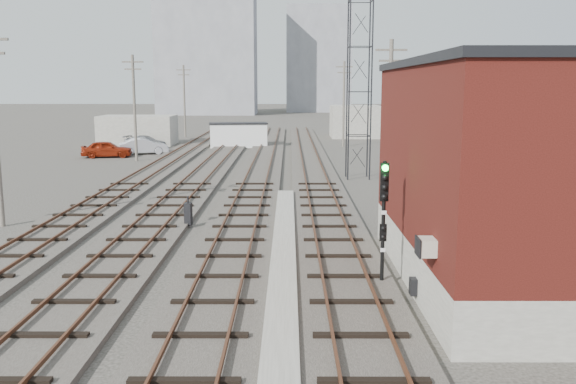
{
  "coord_description": "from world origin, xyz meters",
  "views": [
    {
      "loc": [
        0.71,
        -7.35,
        6.36
      ],
      "look_at": [
        0.66,
        16.61,
        2.2
      ],
      "focal_mm": 38.0,
      "sensor_mm": 36.0,
      "label": 1
    }
  ],
  "objects_px": {
    "site_trailer": "(238,135)",
    "car_silver": "(144,146)",
    "signal_mast": "(384,214)",
    "switch_stand": "(188,214)",
    "car_grey": "(146,142)",
    "car_red": "(107,149)"
  },
  "relations": [
    {
      "from": "switch_stand",
      "to": "car_red",
      "type": "bearing_deg",
      "value": 123.19
    },
    {
      "from": "site_trailer",
      "to": "car_grey",
      "type": "relative_size",
      "value": 1.42
    },
    {
      "from": "signal_mast",
      "to": "switch_stand",
      "type": "bearing_deg",
      "value": 132.4
    },
    {
      "from": "switch_stand",
      "to": "car_grey",
      "type": "bearing_deg",
      "value": 115.96
    },
    {
      "from": "car_red",
      "to": "car_grey",
      "type": "relative_size",
      "value": 1.0
    },
    {
      "from": "site_trailer",
      "to": "car_grey",
      "type": "xyz_separation_m",
      "value": [
        -9.58,
        -1.29,
        -0.65
      ]
    },
    {
      "from": "switch_stand",
      "to": "site_trailer",
      "type": "xyz_separation_m",
      "value": [
        -0.8,
        37.48,
        0.67
      ]
    },
    {
      "from": "switch_stand",
      "to": "signal_mast",
      "type": "bearing_deg",
      "value": -37.64
    },
    {
      "from": "signal_mast",
      "to": "car_red",
      "type": "distance_m",
      "value": 41.16
    },
    {
      "from": "site_trailer",
      "to": "car_silver",
      "type": "height_order",
      "value": "site_trailer"
    },
    {
      "from": "signal_mast",
      "to": "site_trailer",
      "type": "distance_m",
      "value": 46.58
    },
    {
      "from": "car_red",
      "to": "car_silver",
      "type": "bearing_deg",
      "value": -54.99
    },
    {
      "from": "switch_stand",
      "to": "car_silver",
      "type": "relative_size",
      "value": 0.3
    },
    {
      "from": "site_trailer",
      "to": "car_silver",
      "type": "relative_size",
      "value": 1.41
    },
    {
      "from": "switch_stand",
      "to": "car_silver",
      "type": "bearing_deg",
      "value": 116.77
    },
    {
      "from": "signal_mast",
      "to": "switch_stand",
      "type": "relative_size",
      "value": 3.02
    },
    {
      "from": "car_red",
      "to": "car_grey",
      "type": "bearing_deg",
      "value": -20.67
    },
    {
      "from": "site_trailer",
      "to": "car_red",
      "type": "height_order",
      "value": "site_trailer"
    },
    {
      "from": "signal_mast",
      "to": "switch_stand",
      "type": "xyz_separation_m",
      "value": [
        -7.6,
        8.32,
        -1.76
      ]
    },
    {
      "from": "car_grey",
      "to": "car_silver",
      "type": "bearing_deg",
      "value": -154.37
    },
    {
      "from": "car_silver",
      "to": "signal_mast",
      "type": "bearing_deg",
      "value": -174.57
    },
    {
      "from": "car_grey",
      "to": "signal_mast",
      "type": "bearing_deg",
      "value": -143.86
    }
  ]
}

